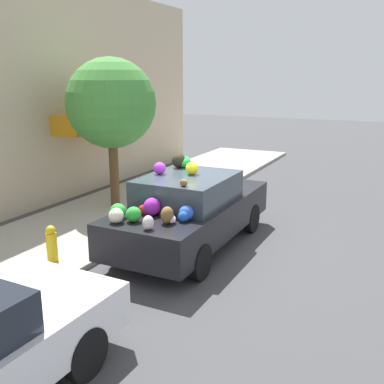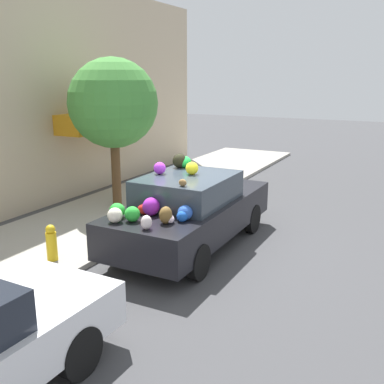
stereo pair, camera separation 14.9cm
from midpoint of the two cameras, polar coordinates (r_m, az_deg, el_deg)
ground_plane at (r=9.60m, az=-0.94°, el=-6.74°), size 60.00×60.00×0.00m
sidewalk_curb at (r=11.01m, az=-13.55°, el=-4.02°), size 24.00×3.20×0.11m
building_facade at (r=12.14m, az=-22.17°, el=11.13°), size 18.00×1.20×6.05m
street_tree at (r=11.80m, az=-10.60°, el=10.96°), size 2.29×2.29×3.85m
fire_hydrant at (r=8.83m, az=-17.85°, el=-6.26°), size 0.20×0.20×0.70m
art_car at (r=9.24m, az=-0.68°, el=-2.25°), size 4.47×1.86×1.86m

